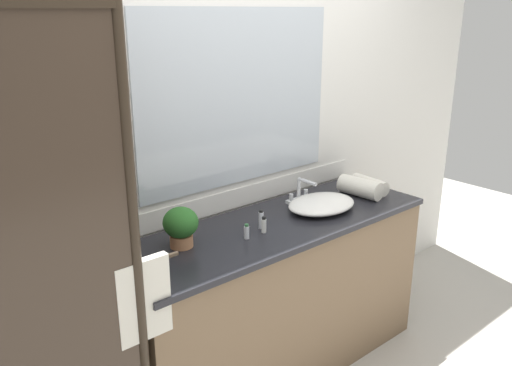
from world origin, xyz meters
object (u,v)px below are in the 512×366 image
(faucet, at_px, (300,194))
(amenity_bottle_body_wash, at_px, (261,219))
(sink_basin, at_px, (322,204))
(rolled_towel_middle, at_px, (360,187))
(potted_plant, at_px, (181,225))
(rolled_towel_near_edge, at_px, (369,185))
(amenity_bottle_lotion, at_px, (247,232))
(amenity_bottle_conditioner, at_px, (264,225))

(faucet, distance_m, amenity_bottle_body_wash, 0.45)
(sink_basin, relative_size, rolled_towel_middle, 1.60)
(rolled_towel_middle, bearing_deg, faucet, 154.07)
(potted_plant, xyz_separation_m, rolled_towel_near_edge, (1.30, -0.08, -0.06))
(amenity_bottle_body_wash, distance_m, rolled_towel_middle, 0.77)
(sink_basin, distance_m, potted_plant, 0.86)
(potted_plant, height_order, rolled_towel_middle, potted_plant)
(potted_plant, relative_size, rolled_towel_middle, 0.75)
(amenity_bottle_lotion, bearing_deg, sink_basin, 3.23)
(amenity_bottle_conditioner, bearing_deg, amenity_bottle_lotion, -178.66)
(faucet, bearing_deg, potted_plant, -175.20)
(amenity_bottle_body_wash, xyz_separation_m, rolled_towel_near_edge, (0.88, -0.00, -0.00))
(rolled_towel_middle, bearing_deg, rolled_towel_near_edge, 9.13)
(rolled_towel_near_edge, bearing_deg, sink_basin, -177.20)
(amenity_bottle_conditioner, relative_size, amenity_bottle_body_wash, 0.84)
(potted_plant, bearing_deg, rolled_towel_middle, -4.45)
(amenity_bottle_lotion, relative_size, rolled_towel_middle, 0.29)
(amenity_bottle_conditioner, distance_m, rolled_towel_middle, 0.79)
(amenity_bottle_lotion, relative_size, rolled_towel_near_edge, 0.32)
(faucet, height_order, amenity_bottle_body_wash, faucet)
(potted_plant, relative_size, rolled_towel_near_edge, 0.81)
(amenity_bottle_conditioner, xyz_separation_m, rolled_towel_middle, (0.79, 0.03, 0.02))
(faucet, relative_size, amenity_bottle_lotion, 2.23)
(faucet, distance_m, amenity_bottle_lotion, 0.60)
(potted_plant, height_order, rolled_towel_near_edge, potted_plant)
(potted_plant, xyz_separation_m, amenity_bottle_body_wash, (0.43, -0.07, -0.06))
(faucet, bearing_deg, rolled_towel_middle, -25.93)
(sink_basin, relative_size, amenity_bottle_lotion, 5.44)
(sink_basin, distance_m, rolled_towel_middle, 0.34)
(amenity_bottle_body_wash, distance_m, amenity_bottle_lotion, 0.15)
(amenity_bottle_body_wash, bearing_deg, amenity_bottle_lotion, -158.40)
(rolled_towel_near_edge, xyz_separation_m, rolled_towel_middle, (-0.11, -0.02, 0.01))
(amenity_bottle_conditioner, xyz_separation_m, rolled_towel_near_edge, (0.90, 0.05, 0.01))
(sink_basin, bearing_deg, amenity_bottle_lotion, -176.77)
(amenity_bottle_lotion, bearing_deg, amenity_bottle_conditioner, 1.34)
(faucet, height_order, potted_plant, potted_plant)
(rolled_towel_middle, bearing_deg, amenity_bottle_conditioner, -177.57)
(faucet, height_order, amenity_bottle_conditioner, faucet)
(faucet, height_order, amenity_bottle_lotion, faucet)
(faucet, relative_size, rolled_towel_near_edge, 0.71)
(faucet, distance_m, amenity_bottle_conditioner, 0.49)
(amenity_bottle_conditioner, xyz_separation_m, amenity_bottle_body_wash, (0.02, 0.05, 0.01))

